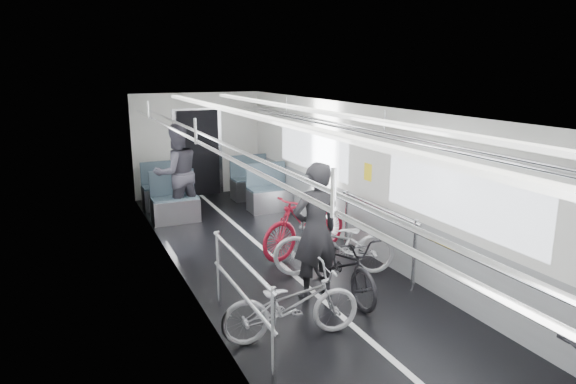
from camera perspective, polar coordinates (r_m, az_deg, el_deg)
name	(u,v)px	position (r m, az deg, el deg)	size (l,w,h in m)	color
car_shell	(289,198)	(7.40, 0.14, -0.71)	(3.02, 14.01, 2.41)	black
bike_left_far	(291,304)	(5.83, 0.36, -12.30)	(0.55, 1.58, 0.83)	#9B9A9E
bike_right_mid	(335,244)	(7.50, 5.20, -5.82)	(0.62, 1.78, 0.94)	#ABACB0
bike_right_far	(305,224)	(8.25, 1.93, -3.57)	(0.49, 1.73, 1.04)	#A61429
bike_aisle	(342,263)	(6.90, 6.03, -7.87)	(0.58, 1.68, 0.88)	black
person_standing	(315,231)	(6.67, 3.07, -4.34)	(0.66, 0.43, 1.82)	black
person_seated	(177,173)	(10.22, -12.23, 2.07)	(0.93, 0.73, 1.92)	#2B2930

